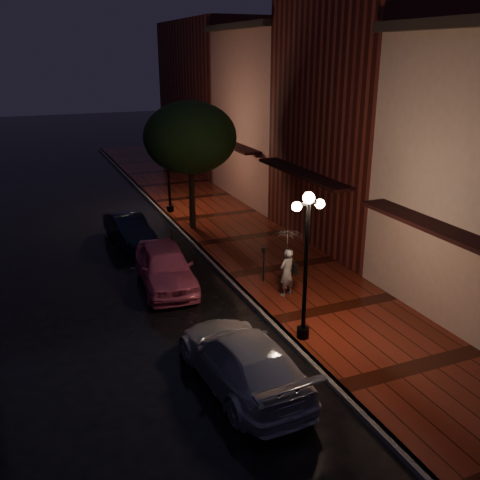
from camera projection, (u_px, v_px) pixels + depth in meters
name	position (u px, v px, depth m)	size (l,w,h in m)	color
ground	(228.00, 280.00, 19.68)	(120.00, 120.00, 0.00)	black
sidewalk	(282.00, 269.00, 20.48)	(4.50, 60.00, 0.15)	#4A180D
curb	(228.00, 278.00, 19.66)	(0.25, 60.00, 0.15)	#595451
storefront_mid	(366.00, 114.00, 22.15)	(5.00, 8.00, 11.00)	#511914
storefront_far	(279.00, 118.00, 29.44)	(5.00, 8.00, 9.00)	#8C5951
storefront_extra	(216.00, 96.00, 37.97)	(5.00, 12.00, 10.00)	#511914
streetlamp_near	(306.00, 258.00, 14.60)	(0.96, 0.36, 4.31)	black
streetlamp_far	(168.00, 164.00, 26.78)	(0.96, 0.36, 4.31)	black
street_tree	(190.00, 140.00, 23.71)	(4.16, 4.16, 5.80)	black
pink_car	(165.00, 267.00, 18.88)	(1.78, 4.42, 1.51)	#C55173
navy_car	(129.00, 229.00, 23.32)	(1.33, 3.82, 1.26)	black
silver_car	(242.00, 359.00, 13.26)	(1.99, 4.89, 1.42)	#AFAEB6
woman_with_umbrella	(288.00, 253.00, 17.60)	(0.96, 0.98, 2.30)	white
parking_meter	(264.00, 261.00, 18.92)	(0.14, 0.12, 1.29)	black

